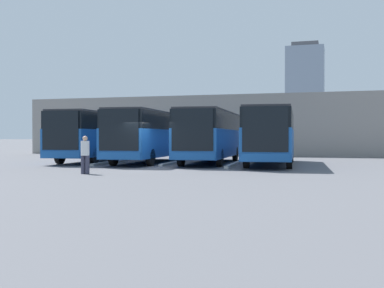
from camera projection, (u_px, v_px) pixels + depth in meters
ground_plane at (149, 168)px, 26.18m from camera, size 600.00×600.00×0.00m
bus_0 at (271, 134)px, 29.22m from camera, size 3.42×11.32×3.35m
curb_divider_0 at (233, 165)px, 28.24m from camera, size 0.67×5.77×0.15m
bus_1 at (211, 134)px, 31.08m from camera, size 3.42×11.32×3.35m
curb_divider_1 at (173, 163)px, 30.10m from camera, size 0.67×5.77×0.15m
bus_2 at (149, 134)px, 31.58m from camera, size 3.42×11.32×3.35m
curb_divider_2 at (111, 162)px, 30.61m from camera, size 0.67×5.77×0.15m
bus_3 at (99, 135)px, 33.30m from camera, size 3.42×11.32×3.35m
pedestrian at (85, 154)px, 22.03m from camera, size 0.42×0.42×1.75m
station_building at (239, 127)px, 50.06m from camera, size 40.07×16.82×5.54m
office_tower at (305, 93)px, 250.54m from camera, size 19.12×19.12×50.41m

